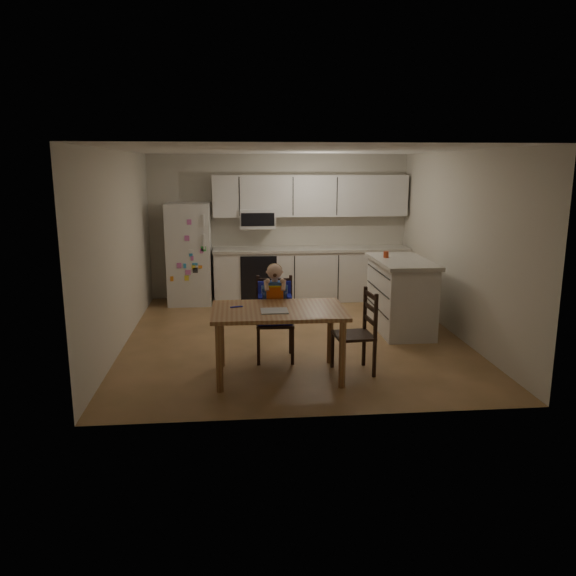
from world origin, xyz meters
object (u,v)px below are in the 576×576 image
Objects in this scene: refrigerator at (189,254)px; kitchen_island at (401,295)px; chair_booster at (275,301)px; dining_table at (278,318)px; chair_side at (362,326)px; red_cup at (386,254)px.

refrigerator reaches higher than kitchen_island.
kitchen_island is 2.13m from chair_booster.
chair_booster is at bearing 89.81° from dining_table.
refrigerator is 1.23× the size of kitchen_island.
kitchen_island is at bearing 145.09° from chair_side.
chair_booster reaches higher than kitchen_island.
chair_side is at bearing -112.60° from red_cup.
chair_booster reaches higher than red_cup.
chair_booster reaches higher than chair_side.
kitchen_island is 0.61m from red_cup.
kitchen_island is 15.07× the size of red_cup.
chair_side is (2.18, -3.52, -0.31)m from refrigerator.
refrigerator is 1.79× the size of chair_side.
refrigerator is at bearing 148.02° from kitchen_island.
chair_booster is 1.24× the size of chair_side.
dining_table is (-1.68, -1.82, -0.40)m from red_cup.
dining_table is 1.23× the size of chair_booster.
red_cup is 2.09m from chair_booster.
refrigerator reaches higher than chair_side.
dining_table is at bearing -138.57° from kitchen_island.
refrigerator is 3.79m from dining_table.
chair_booster is at bearing -67.34° from refrigerator.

